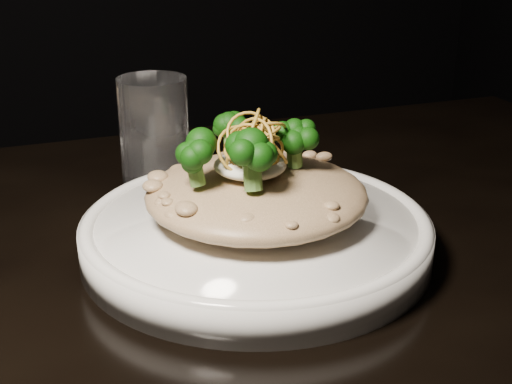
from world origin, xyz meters
The scene contains 7 objects.
table centered at (0.00, 0.00, 0.67)m, with size 1.10×0.80×0.75m.
plate centered at (0.02, 0.03, 0.77)m, with size 0.29×0.29×0.03m, color silver.
risotto centered at (0.03, 0.04, 0.80)m, with size 0.19×0.19×0.04m, color brown.
broccoli centered at (0.02, 0.04, 0.84)m, with size 0.12×0.12×0.04m, color black, non-canonical shape.
cheese centered at (0.02, 0.03, 0.83)m, with size 0.06×0.06×0.02m, color white.
shallots centered at (0.02, 0.03, 0.86)m, with size 0.05×0.05×0.03m, color olive, non-canonical shape.
drinking_glass centered at (-0.03, 0.19, 0.81)m, with size 0.07×0.07×0.12m, color white.
Camera 1 is at (-0.16, -0.48, 1.03)m, focal length 50.00 mm.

